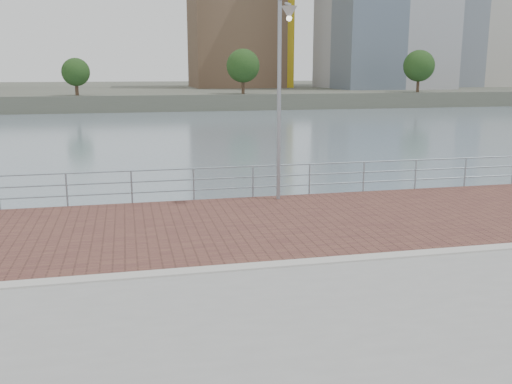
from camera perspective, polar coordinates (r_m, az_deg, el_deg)
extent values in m
plane|color=slate|center=(13.85, 1.90, -15.23)|extent=(400.00, 400.00, 0.00)
cube|color=brown|center=(16.39, -1.24, -3.25)|extent=(40.00, 6.80, 0.02)
cube|color=#B7B5AD|center=(13.04, 1.97, -7.29)|extent=(40.00, 0.40, 0.06)
cube|color=#4C5142|center=(134.51, -11.65, 9.81)|extent=(320.00, 95.00, 2.50)
cylinder|color=#8C9EA8|center=(19.37, -18.40, 0.18)|extent=(0.06, 0.06, 1.10)
cylinder|color=#8C9EA8|center=(19.26, -12.33, 0.46)|extent=(0.06, 0.06, 1.10)
cylinder|color=#8C9EA8|center=(19.38, -6.25, 0.75)|extent=(0.06, 0.06, 1.10)
cylinder|color=#8C9EA8|center=(19.71, -0.32, 1.02)|extent=(0.06, 0.06, 1.10)
cylinder|color=#8C9EA8|center=(20.25, 5.36, 1.26)|extent=(0.06, 0.06, 1.10)
cylinder|color=#8C9EA8|center=(20.97, 10.70, 1.48)|extent=(0.06, 0.06, 1.10)
cylinder|color=#8C9EA8|center=(21.87, 15.65, 1.68)|extent=(0.06, 0.06, 1.10)
cylinder|color=#8C9EA8|center=(22.91, 20.17, 1.84)|extent=(0.06, 0.06, 1.10)
cylinder|color=#8C9EA8|center=(19.42, -3.28, 2.47)|extent=(39.00, 0.05, 0.05)
cylinder|color=#8C9EA8|center=(19.49, -3.27, 1.39)|extent=(39.00, 0.05, 0.05)
cylinder|color=#8C9EA8|center=(19.56, -3.25, 0.35)|extent=(39.00, 0.05, 0.05)
cylinder|color=gray|center=(19.07, 2.32, 8.85)|extent=(0.13, 0.13, 6.53)
cone|color=#B2B2AD|center=(18.09, 3.35, 18.32)|extent=(0.48, 0.48, 0.38)
cube|color=brown|center=(124.61, -2.16, 17.65)|extent=(18.00, 18.00, 31.26)
cylinder|color=#473323|center=(89.17, -17.51, 10.21)|extent=(0.50, 0.50, 3.17)
sphere|color=#193814|center=(89.14, -17.59, 11.37)|extent=(4.07, 4.07, 4.07)
cylinder|color=#473323|center=(90.73, -1.31, 11.06)|extent=(0.50, 0.50, 4.03)
sphere|color=#193814|center=(90.72, -1.31, 12.52)|extent=(5.18, 5.18, 5.18)
cylinder|color=#473323|center=(101.11, 15.91, 10.73)|extent=(0.50, 0.50, 4.05)
sphere|color=#193814|center=(101.09, 15.98, 12.04)|extent=(5.21, 5.21, 5.21)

